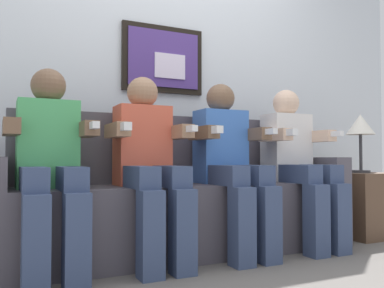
# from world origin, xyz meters

# --- Properties ---
(ground_plane) EXTENTS (6.16, 6.16, 0.00)m
(ground_plane) POSITION_xyz_m (0.00, 0.00, 0.00)
(ground_plane) COLOR #66605B
(back_wall_assembly) EXTENTS (4.74, 0.10, 2.60)m
(back_wall_assembly) POSITION_xyz_m (0.00, 0.76, 1.30)
(back_wall_assembly) COLOR silver
(back_wall_assembly) RESTS_ON ground_plane
(couch) EXTENTS (2.34, 0.58, 0.90)m
(couch) POSITION_xyz_m (0.00, 0.33, 0.31)
(couch) COLOR #514C56
(couch) RESTS_ON ground_plane
(person_leftmost) EXTENTS (0.46, 0.56, 1.11)m
(person_leftmost) POSITION_xyz_m (-0.82, 0.16, 0.61)
(person_leftmost) COLOR #4CB266
(person_leftmost) RESTS_ON ground_plane
(person_left_center) EXTENTS (0.46, 0.56, 1.11)m
(person_left_center) POSITION_xyz_m (-0.27, 0.16, 0.61)
(person_left_center) COLOR #D8593F
(person_left_center) RESTS_ON ground_plane
(person_right_center) EXTENTS (0.46, 0.56, 1.11)m
(person_right_center) POSITION_xyz_m (0.27, 0.16, 0.61)
(person_right_center) COLOR #3F72CC
(person_right_center) RESTS_ON ground_plane
(person_rightmost) EXTENTS (0.46, 0.56, 1.11)m
(person_rightmost) POSITION_xyz_m (0.82, 0.16, 0.61)
(person_rightmost) COLOR white
(person_rightmost) RESTS_ON ground_plane
(side_table_right) EXTENTS (0.40, 0.40, 0.50)m
(side_table_right) POSITION_xyz_m (1.52, 0.22, 0.25)
(side_table_right) COLOR brown
(side_table_right) RESTS_ON ground_plane
(table_lamp) EXTENTS (0.22, 0.22, 0.46)m
(table_lamp) POSITION_xyz_m (1.50, 0.22, 0.86)
(table_lamp) COLOR #333338
(table_lamp) RESTS_ON side_table_right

